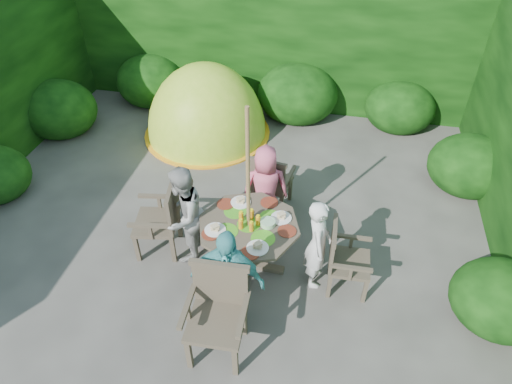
% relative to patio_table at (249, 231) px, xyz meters
% --- Properties ---
extents(ground, '(60.00, 60.00, 0.00)m').
position_rel_patio_table_xyz_m(ground, '(-0.56, 0.42, -0.59)').
color(ground, '#413F3A').
rests_on(ground, ground).
extents(hedge_enclosure, '(9.00, 9.00, 2.50)m').
position_rel_patio_table_xyz_m(hedge_enclosure, '(-0.56, 1.75, 0.66)').
color(hedge_enclosure, black).
rests_on(hedge_enclosure, ground).
extents(patio_table, '(1.26, 1.26, 0.83)m').
position_rel_patio_table_xyz_m(patio_table, '(0.00, 0.00, 0.00)').
color(patio_table, '#3B3327').
rests_on(patio_table, ground).
extents(parasol_pole, '(0.05, 0.05, 2.20)m').
position_rel_patio_table_xyz_m(parasol_pole, '(-0.00, -0.00, 0.51)').
color(parasol_pole, brown).
rests_on(parasol_pole, ground).
extents(garden_chair_right, '(0.47, 0.53, 0.86)m').
position_rel_patio_table_xyz_m(garden_chair_right, '(1.10, -0.07, -0.13)').
color(garden_chair_right, '#3B3327').
rests_on(garden_chair_right, ground).
extents(garden_chair_left, '(0.60, 0.65, 0.96)m').
position_rel_patio_table_xyz_m(garden_chair_left, '(-1.10, 0.08, -0.07)').
color(garden_chair_left, '#3B3327').
rests_on(garden_chair_left, ground).
extents(garden_chair_back, '(0.59, 0.54, 0.88)m').
position_rel_patio_table_xyz_m(garden_chair_back, '(0.05, 1.10, -0.12)').
color(garden_chair_back, '#3B3327').
rests_on(garden_chair_back, ground).
extents(garden_chair_front, '(0.62, 0.56, 1.00)m').
position_rel_patio_table_xyz_m(garden_chair_front, '(-0.07, -1.09, -0.05)').
color(garden_chair_front, '#3B3327').
rests_on(garden_chair_front, ground).
extents(child_right, '(0.32, 0.46, 1.18)m').
position_rel_patio_table_xyz_m(child_right, '(0.79, -0.04, 0.01)').
color(child_right, silver).
rests_on(child_right, ground).
extents(child_left, '(0.55, 0.68, 1.29)m').
position_rel_patio_table_xyz_m(child_left, '(-0.80, 0.04, 0.06)').
color(child_left, '#9D9C97').
rests_on(child_left, ground).
extents(child_back, '(0.67, 0.52, 1.21)m').
position_rel_patio_table_xyz_m(child_back, '(0.04, 0.80, 0.02)').
color(child_back, '#D85976').
rests_on(child_back, ground).
extents(child_front, '(0.78, 0.33, 1.32)m').
position_rel_patio_table_xyz_m(child_front, '(-0.05, -0.80, 0.07)').
color(child_front, '#4AACAE').
rests_on(child_front, ground).
extents(dome_tent, '(2.17, 2.17, 2.48)m').
position_rel_patio_table_xyz_m(dome_tent, '(-1.38, 2.81, -0.59)').
color(dome_tent, '#A3D529').
rests_on(dome_tent, ground).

